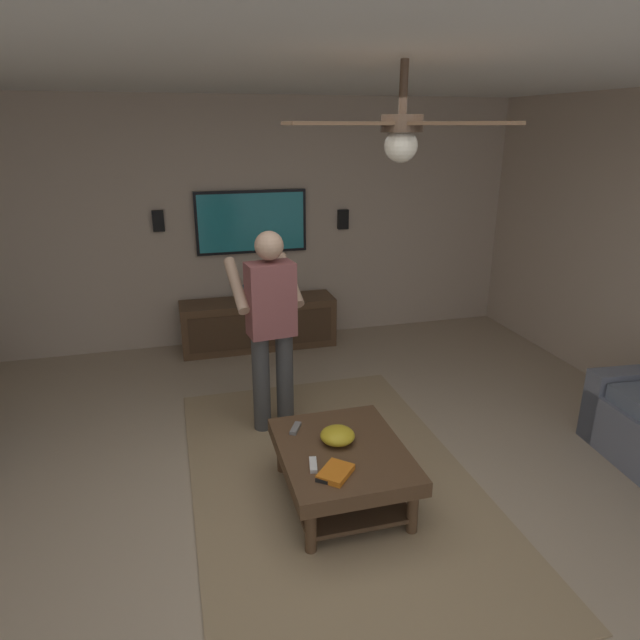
{
  "coord_description": "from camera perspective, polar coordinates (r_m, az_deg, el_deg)",
  "views": [
    {
      "loc": [
        -2.82,
        0.72,
        2.37
      ],
      "look_at": [
        1.23,
        -0.38,
        0.91
      ],
      "focal_mm": 31.32,
      "sensor_mm": 36.0,
      "label": 1
    }
  ],
  "objects": [
    {
      "name": "bowl",
      "position": [
        3.74,
        1.8,
        -11.72
      ],
      "size": [
        0.23,
        0.23,
        0.1
      ],
      "primitive_type": "ellipsoid",
      "color": "gold",
      "rests_on": "coffee_table"
    },
    {
      "name": "ceiling_fan",
      "position": [
        2.83,
        8.48,
        18.66
      ],
      "size": [
        1.17,
        1.19,
        0.46
      ],
      "color": "#4C3828"
    },
    {
      "name": "book",
      "position": [
        3.45,
        1.61,
        -15.31
      ],
      "size": [
        0.27,
        0.27,
        0.04
      ],
      "primitive_type": "cube",
      "rotation": [
        0.0,
        0.0,
        2.4
      ],
      "color": "orange",
      "rests_on": "coffee_table"
    },
    {
      "name": "wall_speaker_right",
      "position": [
        6.19,
        -16.2,
        9.7
      ],
      "size": [
        0.06,
        0.12,
        0.22
      ],
      "primitive_type": "cube",
      "color": "black"
    },
    {
      "name": "vase_round",
      "position": [
        6.19,
        -7.04,
        3.01
      ],
      "size": [
        0.22,
        0.22,
        0.22
      ],
      "primitive_type": "sphere",
      "color": "teal",
      "rests_on": "media_console"
    },
    {
      "name": "person_standing",
      "position": [
        4.38,
        -5.06,
        -0.05
      ],
      "size": [
        0.58,
        0.58,
        1.64
      ],
      "rotation": [
        0.0,
        0.0,
        0.12
      ],
      "color": "#3F3F3F",
      "rests_on": "ground"
    },
    {
      "name": "ceiling_slab",
      "position": [
        2.94,
        -0.99,
        26.27
      ],
      "size": [
        6.85,
        6.66,
        0.1
      ],
      "primitive_type": "cube",
      "color": "white"
    },
    {
      "name": "wall_back_tv",
      "position": [
        6.33,
        -8.59,
        9.63
      ],
      "size": [
        0.1,
        6.66,
        2.68
      ],
      "primitive_type": "cube",
      "color": "#BCA893",
      "rests_on": "ground"
    },
    {
      "name": "tv",
      "position": [
        6.25,
        -7.02,
        9.91
      ],
      "size": [
        0.05,
        1.22,
        0.68
      ],
      "rotation": [
        0.0,
        0.0,
        3.14
      ],
      "color": "black"
    },
    {
      "name": "wall_speaker_left",
      "position": [
        6.5,
        2.37,
        10.24
      ],
      "size": [
        0.06,
        0.12,
        0.22
      ],
      "primitive_type": "cube",
      "color": "black"
    },
    {
      "name": "media_console",
      "position": [
        6.29,
        -6.29,
        -0.38
      ],
      "size": [
        0.45,
        1.7,
        0.55
      ],
      "rotation": [
        0.0,
        0.0,
        3.14
      ],
      "color": "#513823",
      "rests_on": "ground"
    },
    {
      "name": "remote_white",
      "position": [
        3.53,
        -0.7,
        -14.58
      ],
      "size": [
        0.16,
        0.07,
        0.02
      ],
      "primitive_type": "cube",
      "rotation": [
        0.0,
        0.0,
        2.94
      ],
      "color": "white",
      "rests_on": "coffee_table"
    },
    {
      "name": "coffee_table",
      "position": [
        3.77,
        2.26,
        -14.25
      ],
      "size": [
        1.0,
        0.8,
        0.4
      ],
      "color": "#513823",
      "rests_on": "ground"
    },
    {
      "name": "remote_black",
      "position": [
        3.39,
        0.86,
        -16.13
      ],
      "size": [
        0.12,
        0.15,
        0.02
      ],
      "primitive_type": "cube",
      "rotation": [
        0.0,
        0.0,
        4.08
      ],
      "color": "black",
      "rests_on": "coffee_table"
    },
    {
      "name": "remote_grey",
      "position": [
        3.9,
        -2.5,
        -10.99
      ],
      "size": [
        0.15,
        0.11,
        0.02
      ],
      "primitive_type": "cube",
      "rotation": [
        0.0,
        0.0,
        5.79
      ],
      "color": "slate",
      "rests_on": "coffee_table"
    },
    {
      "name": "ground_plane",
      "position": [
        3.76,
        -0.74,
        -19.93
      ],
      "size": [
        7.98,
        7.98,
        0.0
      ],
      "primitive_type": "plane",
      "color": "tan"
    },
    {
      "name": "area_rug",
      "position": [
        4.09,
        1.34,
        -16.15
      ],
      "size": [
        3.14,
        1.94,
        0.01
      ],
      "primitive_type": "cube",
      "color": "#9E8460",
      "rests_on": "ground"
    }
  ]
}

